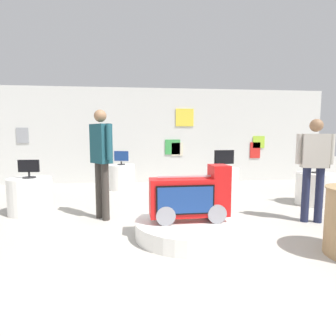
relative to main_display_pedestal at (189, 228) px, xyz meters
name	(u,v)px	position (x,y,z in m)	size (l,w,h in m)	color
ground_plane	(176,245)	(-0.22, -0.29, -0.11)	(30.00, 30.00, 0.00)	#B2ADA3
back_wall_display	(154,136)	(-0.21, 4.70, 1.29)	(10.54, 0.13, 2.81)	silver
main_display_pedestal	(189,228)	(0.00, 0.00, 0.00)	(1.48, 1.48, 0.22)	white
novelty_firetruck_tv	(191,198)	(0.02, -0.01, 0.42)	(1.08, 0.43, 0.76)	gray
display_pedestal_left_rear	(122,177)	(-1.15, 3.63, 0.21)	(0.69, 0.69, 0.65)	white
tv_on_left_rear	(121,157)	(-1.14, 3.63, 0.74)	(0.42, 0.20, 0.37)	black
display_pedestal_center_rear	(30,196)	(-2.62, 1.43, 0.21)	(0.75, 0.75, 0.65)	white
tv_on_center_rear	(29,168)	(-2.62, 1.42, 0.70)	(0.36, 0.22, 0.32)	black
display_pedestal_right_rear	(316,189)	(2.90, 1.54, 0.21)	(0.77, 0.77, 0.65)	white
tv_on_right_rear	(318,161)	(2.90, 1.53, 0.78)	(0.50, 0.21, 0.44)	black
display_pedestal_far_right	(224,181)	(1.31, 2.62, 0.21)	(0.70, 0.70, 0.65)	white
tv_on_far_right	(224,159)	(1.31, 2.61, 0.76)	(0.48, 0.24, 0.42)	black
shopper_browsing_near_truck	(314,162)	(2.08, 0.43, 0.86)	(0.54, 0.31, 1.65)	#1E233F
shopper_browsing_rear	(101,156)	(-1.29, 0.96, 0.95)	(0.39, 0.46, 1.81)	#38332D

